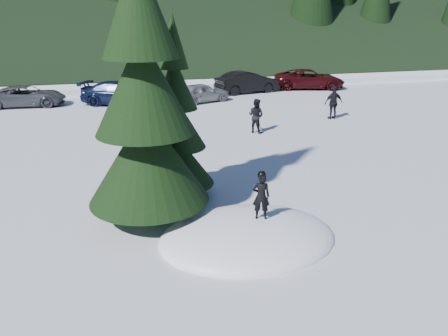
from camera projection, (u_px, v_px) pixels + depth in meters
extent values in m
plane|color=white|center=(248.00, 238.00, 10.92)|extent=(200.00, 200.00, 0.00)
ellipsoid|color=white|center=(248.00, 238.00, 10.92)|extent=(4.48, 3.52, 0.96)
cylinder|color=black|center=(150.00, 195.00, 11.77)|extent=(0.38, 0.38, 1.40)
cone|color=black|center=(148.00, 156.00, 11.40)|extent=(3.20, 3.20, 2.46)
cone|color=black|center=(143.00, 85.00, 10.78)|extent=(2.54, 2.54, 2.46)
cone|color=black|center=(138.00, 4.00, 10.16)|extent=(1.88, 1.88, 2.46)
cylinder|color=black|center=(178.00, 180.00, 13.36)|extent=(0.26, 0.26, 1.00)
cone|color=black|center=(177.00, 160.00, 13.14)|extent=(2.20, 2.20, 1.52)
cone|color=black|center=(176.00, 122.00, 12.75)|extent=(1.75, 1.75, 1.52)
cone|color=black|center=(174.00, 83.00, 12.37)|extent=(1.29, 1.29, 1.52)
cone|color=black|center=(173.00, 41.00, 11.98)|extent=(0.84, 0.84, 1.52)
imported|color=black|center=(261.00, 196.00, 10.72)|extent=(0.49, 0.40, 1.18)
imported|color=black|center=(256.00, 116.00, 20.40)|extent=(0.97, 0.98, 1.60)
imported|color=black|center=(334.00, 103.00, 23.04)|extent=(1.03, 0.45, 1.74)
imported|color=#4C4E53|center=(27.00, 96.00, 26.32)|extent=(4.55, 2.34, 1.23)
imported|color=black|center=(121.00, 93.00, 26.67)|extent=(5.23, 3.82, 1.41)
imported|color=gray|center=(202.00, 93.00, 27.44)|extent=(3.88, 2.63, 1.23)
imported|color=black|center=(247.00, 82.00, 30.77)|extent=(4.77, 2.47, 1.50)
imported|color=#33090C|center=(309.00, 79.00, 32.46)|extent=(5.59, 3.67, 1.43)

